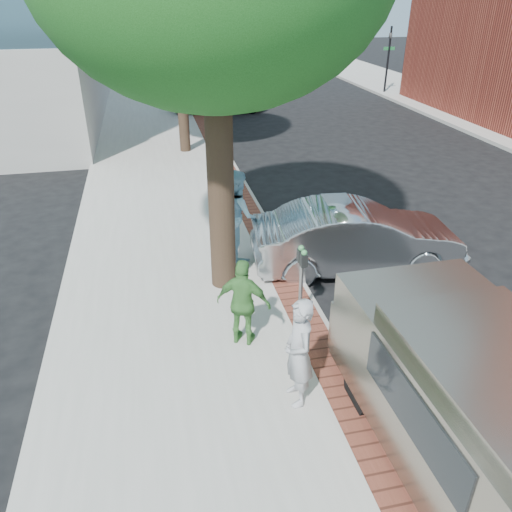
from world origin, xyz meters
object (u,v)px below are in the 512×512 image
object	(u,v)px
person_gray	(299,353)
bg_car	(219,97)
sedan_silver	(357,238)
van	(490,420)
person_green	(244,303)
person_officer	(237,214)
parking_meter	(302,268)

from	to	relation	value
person_gray	bg_car	bearing A→B (deg)	171.83
person_gray	sedan_silver	xyz separation A→B (m)	(2.53, 3.90, -0.27)
van	person_green	bearing A→B (deg)	124.77
person_officer	bg_car	bearing A→B (deg)	-18.99
person_gray	sedan_silver	world-z (taller)	person_gray
sedan_silver	person_officer	bearing A→B (deg)	76.54
person_gray	parking_meter	bearing A→B (deg)	159.17
person_officer	bg_car	size ratio (longest dim) A/B	0.44
person_officer	sedan_silver	bearing A→B (deg)	-121.46
person_green	sedan_silver	xyz separation A→B (m)	(3.04, 2.34, -0.20)
parking_meter	bg_car	size ratio (longest dim) A/B	0.31
parking_meter	van	world-z (taller)	van
van	sedan_silver	bearing A→B (deg)	82.70
parking_meter	sedan_silver	distance (m)	2.62
parking_meter	sedan_silver	xyz separation A→B (m)	(1.85, 1.80, -0.44)
van	person_officer	bearing A→B (deg)	105.45
person_green	van	size ratio (longest dim) A/B	0.29
parking_meter	bg_car	xyz separation A→B (m)	(1.26, 18.73, -0.40)
parking_meter	person_gray	world-z (taller)	person_gray
bg_car	van	bearing A→B (deg)	173.92
parking_meter	bg_car	distance (m)	18.77
parking_meter	person_gray	xyz separation A→B (m)	(-0.68, -2.09, -0.17)
person_officer	sedan_silver	world-z (taller)	person_officer
person_officer	van	xyz separation A→B (m)	(1.89, -6.59, -0.06)
person_green	sedan_silver	world-z (taller)	person_green
sedan_silver	person_green	bearing A→B (deg)	133.64
parking_meter	person_green	xyz separation A→B (m)	(-1.19, -0.54, -0.24)
parking_meter	van	distance (m)	4.06
person_green	sedan_silver	size ratio (longest dim) A/B	0.35
person_gray	person_green	size ratio (longest dim) A/B	1.09
person_gray	van	size ratio (longest dim) A/B	0.32
person_officer	bg_car	distance (m)	16.14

